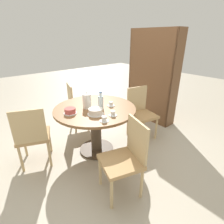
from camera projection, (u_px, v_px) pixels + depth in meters
The scene contains 14 objects.
ground_plane at pixel (97, 149), 2.84m from camera, with size 14.00×14.00×0.00m, color #B2A893.
dining_table at pixel (95, 119), 2.62m from camera, with size 1.19×1.19×0.74m.
chair_a at pixel (33, 135), 2.35m from camera, with size 0.55×0.55×0.89m.
chair_b at pixel (126, 157), 1.93m from camera, with size 0.53×0.53×0.89m.
chair_c at pixel (141, 112), 3.08m from camera, with size 0.50×0.50×0.89m.
chair_d at pixel (78, 105), 3.37m from camera, with size 0.52×0.52×0.89m.
bookshelf at pixel (152, 78), 3.60m from camera, with size 1.08×0.28×1.84m.
coffee_pot at pixel (87, 101), 2.49m from camera, with size 0.12×0.12×0.25m.
water_bottle at pixel (101, 102), 2.46m from camera, with size 0.07×0.07×0.26m.
cake_main at pixel (96, 112), 2.31m from camera, with size 0.22×0.22×0.08m.
cake_second at pixel (70, 111), 2.34m from camera, with size 0.18×0.18×0.08m.
cup_a at pixel (113, 114), 2.28m from camera, with size 0.11×0.11×0.07m.
cup_b at pixel (104, 119), 2.13m from camera, with size 0.11×0.11×0.07m.
cup_c at pixel (111, 104), 2.60m from camera, with size 0.11×0.11×0.07m.
Camera 1 is at (1.97, -1.33, 1.70)m, focal length 28.00 mm.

